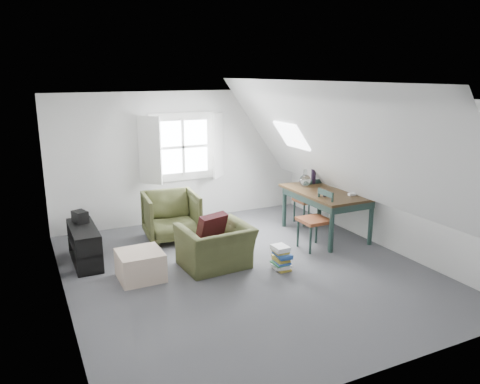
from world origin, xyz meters
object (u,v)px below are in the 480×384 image
armchair_near (216,267)px  media_shelf (85,247)px  armchair_far (172,239)px  ottoman (140,265)px  dining_chair_far (308,200)px  dining_chair_near (316,219)px  dining_table (326,197)px  magazine_stack (281,258)px

armchair_near → media_shelf: 2.01m
armchair_far → media_shelf: bearing=-158.2°
armchair_near → armchair_far: armchair_far is taller
armchair_far → media_shelf: media_shelf is taller
armchair_near → ottoman: ottoman is taller
armchair_far → dining_chair_far: (2.63, -0.30, 0.47)m
dining_chair_far → armchair_far: bearing=7.7°
dining_chair_near → media_shelf: dining_chair_near is taller
ottoman → media_shelf: bearing=124.3°
dining_chair_far → dining_chair_near: bearing=76.1°
armchair_far → dining_table: 2.81m
media_shelf → dining_chair_far: bearing=1.4°
armchair_far → ottoman: (-0.90, -1.37, 0.20)m
ottoman → dining_chair_far: size_ratio=0.67×
dining_chair_near → media_shelf: bearing=-115.8°
ottoman → magazine_stack: bearing=-17.1°
ottoman → dining_chair_far: bearing=16.9°
dining_chair_far → media_shelf: (-4.14, -0.16, -0.21)m
dining_table → dining_chair_far: 0.74m
dining_chair_near → magazine_stack: 1.14m
armchair_near → dining_chair_far: (2.42, 1.16, 0.47)m
armchair_far → magazine_stack: armchair_far is taller
ottoman → armchair_near: bearing=-4.8°
magazine_stack → dining_chair_near: bearing=28.2°
armchair_far → dining_chair_far: dining_chair_far is taller
dining_chair_near → media_shelf: 3.67m
dining_table → dining_chair_far: dining_chair_far is taller
dining_chair_far → armchair_near: bearing=40.0°
armchair_near → dining_table: (2.32, 0.47, 0.71)m
armchair_far → dining_chair_far: 2.68m
dining_chair_far → magazine_stack: size_ratio=2.46×
dining_table → dining_chair_far: size_ratio=1.82×
magazine_stack → armchair_near: bearing=148.9°
armchair_near → media_shelf: bearing=-33.6°
armchair_far → ottoman: armchair_far is taller
dining_table → armchair_near: bearing=-170.2°
armchair_far → dining_chair_near: 2.53m
armchair_far → dining_chair_near: size_ratio=0.94×
dining_chair_near → media_shelf: (-3.53, 0.99, -0.25)m
media_shelf → dining_chair_near: bearing=-16.5°
armchair_far → media_shelf: size_ratio=0.82×
ottoman → dining_chair_far: 3.69m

